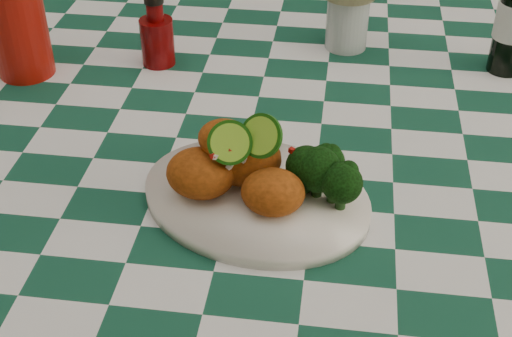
% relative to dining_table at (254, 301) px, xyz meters
% --- Properties ---
extents(dining_table, '(1.66, 1.06, 0.79)m').
position_rel_dining_table_xyz_m(dining_table, '(0.00, 0.00, 0.00)').
color(dining_table, '#134732').
rests_on(dining_table, ground).
extents(plate, '(0.35, 0.31, 0.02)m').
position_rel_dining_table_xyz_m(plate, '(0.03, -0.20, 0.40)').
color(plate, white).
rests_on(plate, dining_table).
extents(fried_chicken_pile, '(0.16, 0.12, 0.10)m').
position_rel_dining_table_xyz_m(fried_chicken_pile, '(0.02, -0.20, 0.46)').
color(fried_chicken_pile, '#B04B11').
rests_on(fried_chicken_pile, plate).
extents(broccoli_side, '(0.09, 0.09, 0.06)m').
position_rel_dining_table_xyz_m(broccoli_side, '(0.11, -0.19, 0.44)').
color(broccoli_side, black).
rests_on(broccoli_side, plate).
extents(red_tumbler, '(0.10, 0.10, 0.16)m').
position_rel_dining_table_xyz_m(red_tumbler, '(-0.39, 0.09, 0.47)').
color(red_tumbler, '#921008').
rests_on(red_tumbler, dining_table).
extents(ketchup_bottle, '(0.06, 0.06, 0.12)m').
position_rel_dining_table_xyz_m(ketchup_bottle, '(-0.18, 0.15, 0.45)').
color(ketchup_bottle, '#5B0405').
rests_on(ketchup_bottle, dining_table).
extents(mason_jar, '(0.10, 0.10, 0.11)m').
position_rel_dining_table_xyz_m(mason_jar, '(0.13, 0.26, 0.45)').
color(mason_jar, '#B2BCBA').
rests_on(mason_jar, dining_table).
extents(wooden_chair_left, '(0.55, 0.57, 0.99)m').
position_rel_dining_table_xyz_m(wooden_chair_left, '(-0.39, 0.75, 0.10)').
color(wooden_chair_left, '#472814').
rests_on(wooden_chair_left, ground).
extents(wooden_chair_right, '(0.49, 0.51, 1.03)m').
position_rel_dining_table_xyz_m(wooden_chair_right, '(0.23, 0.71, 0.12)').
color(wooden_chair_right, '#472814').
rests_on(wooden_chair_right, ground).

